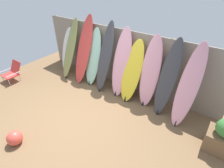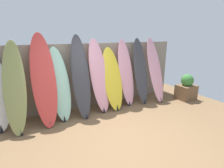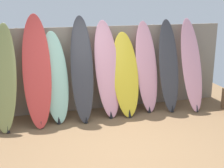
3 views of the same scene
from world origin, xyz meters
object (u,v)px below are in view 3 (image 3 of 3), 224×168
at_px(surfboard_pink_5, 107,69).
at_px(surfboard_charcoal_8, 169,66).
at_px(surfboard_red_2, 37,71).
at_px(surfboard_yellow_6, 126,75).
at_px(surfboard_pink_7, 147,68).
at_px(surfboard_olive_1, 4,78).
at_px(surfboard_charcoal_4, 82,69).
at_px(surfboard_seafoam_3, 55,78).
at_px(surfboard_pink_9, 192,65).

xyz_separation_m(surfboard_pink_5, surfboard_charcoal_8, (1.36, -0.02, -0.01)).
xyz_separation_m(surfboard_red_2, surfboard_yellow_6, (1.78, 0.01, -0.20)).
relative_size(surfboard_pink_5, surfboard_pink_7, 1.02).
bearing_deg(surfboard_olive_1, surfboard_charcoal_8, 1.36).
height_order(surfboard_yellow_6, surfboard_pink_7, surfboard_pink_7).
height_order(surfboard_olive_1, surfboard_yellow_6, surfboard_olive_1).
bearing_deg(surfboard_pink_7, surfboard_charcoal_8, -6.14).
distance_m(surfboard_olive_1, surfboard_charcoal_8, 3.36).
height_order(surfboard_pink_7, surfboard_charcoal_8, surfboard_charcoal_8).
bearing_deg(surfboard_pink_7, surfboard_red_2, -177.77).
bearing_deg(surfboard_charcoal_4, surfboard_pink_5, 7.63).
xyz_separation_m(surfboard_seafoam_3, surfboard_charcoal_8, (2.42, -0.01, 0.09)).
relative_size(surfboard_olive_1, surfboard_charcoal_8, 1.00).
xyz_separation_m(surfboard_pink_5, surfboard_pink_7, (0.88, 0.03, -0.02)).
distance_m(surfboard_charcoal_4, surfboard_pink_7, 1.42).
bearing_deg(surfboard_charcoal_4, surfboard_pink_9, -0.21).
height_order(surfboard_seafoam_3, surfboard_pink_7, surfboard_pink_7).
bearing_deg(surfboard_pink_9, surfboard_charcoal_4, 179.79).
height_order(surfboard_pink_5, surfboard_pink_7, surfboard_pink_5).
height_order(surfboard_pink_5, surfboard_pink_9, surfboard_pink_9).
relative_size(surfboard_pink_5, surfboard_pink_9, 1.00).
xyz_separation_m(surfboard_olive_1, surfboard_seafoam_3, (0.94, 0.09, -0.09)).
relative_size(surfboard_charcoal_4, surfboard_pink_9, 1.05).
xyz_separation_m(surfboard_seafoam_3, surfboard_yellow_6, (1.43, -0.04, -0.03)).
xyz_separation_m(surfboard_yellow_6, surfboard_charcoal_8, (0.98, 0.03, 0.12)).
bearing_deg(surfboard_pink_5, surfboard_pink_7, 2.23).
distance_m(surfboard_charcoal_4, surfboard_yellow_6, 0.93).
relative_size(surfboard_charcoal_4, surfboard_charcoal_8, 1.06).
xyz_separation_m(surfboard_pink_7, surfboard_charcoal_8, (0.49, -0.05, 0.01)).
xyz_separation_m(surfboard_olive_1, surfboard_pink_5, (1.99, 0.10, 0.01)).
relative_size(surfboard_pink_5, surfboard_charcoal_8, 1.01).
height_order(surfboard_red_2, surfboard_yellow_6, surfboard_red_2).
relative_size(surfboard_red_2, surfboard_pink_7, 1.10).
height_order(surfboard_charcoal_4, surfboard_pink_9, surfboard_charcoal_4).
xyz_separation_m(surfboard_red_2, surfboard_pink_9, (3.28, -0.03, -0.07)).
bearing_deg(surfboard_charcoal_8, surfboard_red_2, -179.25).
distance_m(surfboard_pink_5, surfboard_charcoal_8, 1.36).
bearing_deg(surfboard_pink_5, surfboard_olive_1, -177.18).
xyz_separation_m(surfboard_red_2, surfboard_charcoal_8, (2.76, 0.04, -0.08)).
relative_size(surfboard_seafoam_3, surfboard_charcoal_8, 0.91).
relative_size(surfboard_pink_7, surfboard_charcoal_8, 0.99).
bearing_deg(surfboard_charcoal_8, surfboard_pink_9, -6.85).
height_order(surfboard_seafoam_3, surfboard_charcoal_8, surfboard_charcoal_8).
relative_size(surfboard_charcoal_4, surfboard_pink_5, 1.05).
distance_m(surfboard_olive_1, surfboard_seafoam_3, 0.95).
xyz_separation_m(surfboard_charcoal_8, surfboard_pink_9, (0.51, -0.06, 0.01)).
distance_m(surfboard_yellow_6, surfboard_pink_7, 0.51).
bearing_deg(surfboard_seafoam_3, surfboard_pink_7, 1.37).
bearing_deg(surfboard_pink_7, surfboard_olive_1, -177.36).
bearing_deg(surfboard_pink_9, surfboard_red_2, 179.55).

